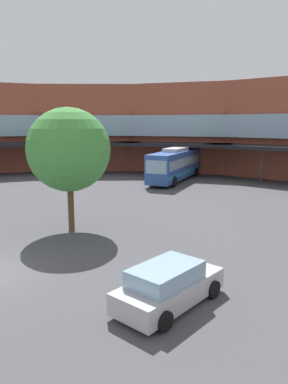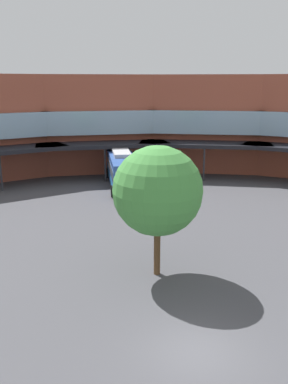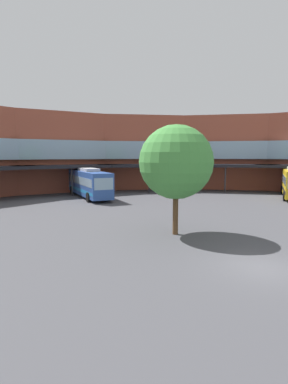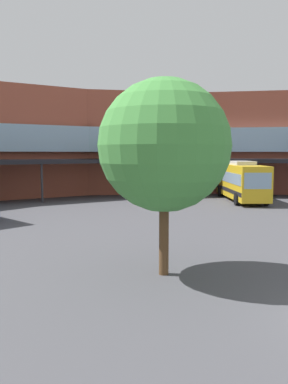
% 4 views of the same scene
% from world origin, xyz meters
% --- Properties ---
extents(bus_0, '(9.76, 8.62, 3.78)m').
position_xyz_m(bus_0, '(23.45, 14.76, 1.91)').
color(bus_0, gold).
rests_on(bus_0, ground).
extents(plaza_tree, '(4.85, 4.85, 7.23)m').
position_xyz_m(plaza_tree, '(0.11, 7.14, 4.80)').
color(plaza_tree, brown).
rests_on(plaza_tree, ground).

